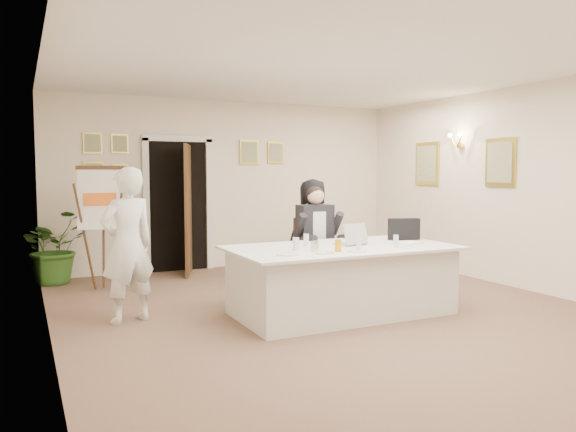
% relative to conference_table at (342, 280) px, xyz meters
% --- Properties ---
extents(floor, '(7.00, 7.00, 0.00)m').
position_rel_conference_table_xyz_m(floor, '(-0.05, 0.11, -0.39)').
color(floor, brown).
rests_on(floor, ground).
extents(ceiling, '(6.00, 7.00, 0.02)m').
position_rel_conference_table_xyz_m(ceiling, '(-0.05, 0.11, 2.41)').
color(ceiling, white).
rests_on(ceiling, wall_back).
extents(wall_back, '(6.00, 0.10, 2.80)m').
position_rel_conference_table_xyz_m(wall_back, '(-0.05, 3.61, 1.01)').
color(wall_back, white).
rests_on(wall_back, floor).
extents(wall_left, '(0.10, 7.00, 2.80)m').
position_rel_conference_table_xyz_m(wall_left, '(-3.05, 0.11, 1.01)').
color(wall_left, white).
rests_on(wall_left, floor).
extents(wall_right, '(0.10, 7.00, 2.80)m').
position_rel_conference_table_xyz_m(wall_right, '(2.95, 0.11, 1.01)').
color(wall_right, white).
rests_on(wall_right, floor).
extents(doorway, '(1.14, 0.86, 2.20)m').
position_rel_conference_table_xyz_m(doorway, '(-0.94, 3.43, 0.65)').
color(doorway, black).
rests_on(doorway, floor).
extents(pictures_back_wall, '(3.40, 0.06, 0.80)m').
position_rel_conference_table_xyz_m(pictures_back_wall, '(-0.85, 3.58, 1.46)').
color(pictures_back_wall, gold).
rests_on(pictures_back_wall, wall_back).
extents(pictures_right_wall, '(0.06, 2.20, 0.80)m').
position_rel_conference_table_xyz_m(pictures_right_wall, '(2.92, 1.31, 1.36)').
color(pictures_right_wall, gold).
rests_on(pictures_right_wall, wall_right).
extents(wall_sconce, '(0.20, 0.30, 0.24)m').
position_rel_conference_table_xyz_m(wall_sconce, '(2.85, 1.31, 1.71)').
color(wall_sconce, gold).
rests_on(wall_sconce, wall_right).
extents(conference_table, '(2.56, 1.37, 0.78)m').
position_rel_conference_table_xyz_m(conference_table, '(0.00, 0.00, 0.00)').
color(conference_table, silver).
rests_on(conference_table, floor).
extents(seated_man, '(0.62, 0.66, 1.44)m').
position_rel_conference_table_xyz_m(seated_man, '(0.20, 0.97, 0.33)').
color(seated_man, black).
rests_on(seated_man, floor).
extents(flip_chart, '(0.60, 0.43, 1.66)m').
position_rel_conference_table_xyz_m(flip_chart, '(-2.29, 2.47, 0.38)').
color(flip_chart, '#372411').
rests_on(flip_chart, floor).
extents(standing_man, '(0.70, 0.56, 1.67)m').
position_rel_conference_table_xyz_m(standing_man, '(-2.25, 0.69, 0.44)').
color(standing_man, white).
rests_on(standing_man, floor).
extents(standing_woman, '(0.74, 0.48, 1.51)m').
position_rel_conference_table_xyz_m(standing_woman, '(0.75, 2.11, 0.36)').
color(standing_woman, black).
rests_on(standing_woman, floor).
extents(potted_palm, '(1.25, 1.21, 1.06)m').
position_rel_conference_table_xyz_m(potted_palm, '(-2.85, 3.31, 0.14)').
color(potted_palm, '#2F5F1F').
rests_on(potted_palm, floor).
extents(laptop, '(0.38, 0.40, 0.28)m').
position_rel_conference_table_xyz_m(laptop, '(0.17, 0.10, 0.52)').
color(laptop, '#B7BABC').
rests_on(laptop, conference_table).
extents(laptop_bag, '(0.40, 0.22, 0.27)m').
position_rel_conference_table_xyz_m(laptop_bag, '(1.01, 0.19, 0.52)').
color(laptop_bag, black).
rests_on(laptop_bag, conference_table).
extents(paper_stack, '(0.30, 0.24, 0.03)m').
position_rel_conference_table_xyz_m(paper_stack, '(0.80, -0.20, 0.40)').
color(paper_stack, white).
rests_on(paper_stack, conference_table).
extents(plate_left, '(0.27, 0.27, 0.01)m').
position_rel_conference_table_xyz_m(plate_left, '(-0.84, -0.34, 0.39)').
color(plate_left, white).
rests_on(plate_left, conference_table).
extents(plate_mid, '(0.20, 0.20, 0.01)m').
position_rel_conference_table_xyz_m(plate_mid, '(-0.46, -0.42, 0.39)').
color(plate_mid, white).
rests_on(plate_mid, conference_table).
extents(plate_near, '(0.26, 0.26, 0.01)m').
position_rel_conference_table_xyz_m(plate_near, '(-0.07, -0.42, 0.39)').
color(plate_near, white).
rests_on(plate_near, conference_table).
extents(glass_a, '(0.08, 0.08, 0.14)m').
position_rel_conference_table_xyz_m(glass_a, '(-0.62, -0.08, 0.45)').
color(glass_a, silver).
rests_on(glass_a, conference_table).
extents(glass_b, '(0.08, 0.08, 0.14)m').
position_rel_conference_table_xyz_m(glass_b, '(-0.02, -0.39, 0.45)').
color(glass_b, silver).
rests_on(glass_b, conference_table).
extents(glass_c, '(0.07, 0.07, 0.14)m').
position_rel_conference_table_xyz_m(glass_c, '(0.50, -0.33, 0.45)').
color(glass_c, silver).
rests_on(glass_c, conference_table).
extents(glass_d, '(0.08, 0.08, 0.14)m').
position_rel_conference_table_xyz_m(glass_d, '(-0.36, 0.19, 0.45)').
color(glass_d, silver).
rests_on(glass_d, conference_table).
extents(oj_glass, '(0.08, 0.08, 0.13)m').
position_rel_conference_table_xyz_m(oj_glass, '(-0.25, -0.35, 0.45)').
color(oj_glass, orange).
rests_on(oj_glass, conference_table).
extents(steel_jug, '(0.09, 0.09, 0.11)m').
position_rel_conference_table_xyz_m(steel_jug, '(-0.45, -0.19, 0.44)').
color(steel_jug, silver).
rests_on(steel_jug, conference_table).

